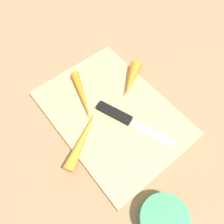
% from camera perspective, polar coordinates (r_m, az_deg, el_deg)
% --- Properties ---
extents(ground_plane, '(1.40, 1.40, 0.00)m').
position_cam_1_polar(ground_plane, '(0.55, 0.00, -0.62)').
color(ground_plane, '#8C6D4C').
extents(cutting_board, '(0.36, 0.26, 0.01)m').
position_cam_1_polar(cutting_board, '(0.54, 0.00, -0.31)').
color(cutting_board, tan).
rests_on(cutting_board, ground_plane).
extents(knife, '(0.19, 0.09, 0.01)m').
position_cam_1_polar(knife, '(0.53, 1.99, -0.77)').
color(knife, '#B7B7BC').
rests_on(knife, cutting_board).
extents(carrot_shortest, '(0.08, 0.10, 0.03)m').
position_cam_1_polar(carrot_shortest, '(0.58, 5.00, 8.41)').
color(carrot_shortest, orange).
rests_on(carrot_shortest, cutting_board).
extents(carrot_medium, '(0.15, 0.07, 0.02)m').
position_cam_1_polar(carrot_medium, '(0.56, -7.67, 4.23)').
color(carrot_medium, orange).
rests_on(carrot_medium, cutting_board).
extents(carrot_longest, '(0.10, 0.14, 0.03)m').
position_cam_1_polar(carrot_longest, '(0.50, -7.63, -6.99)').
color(carrot_longest, orange).
rests_on(carrot_longest, cutting_board).
extents(small_bowl, '(0.09, 0.09, 0.04)m').
position_cam_1_polar(small_bowl, '(0.47, 13.09, -25.46)').
color(small_bowl, '#388C59').
rests_on(small_bowl, ground_plane).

